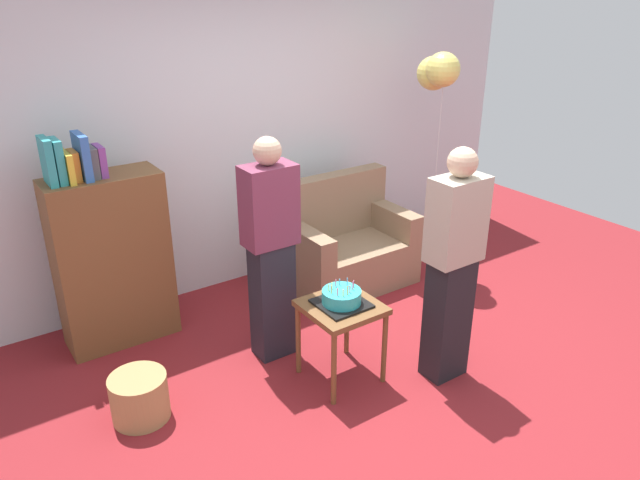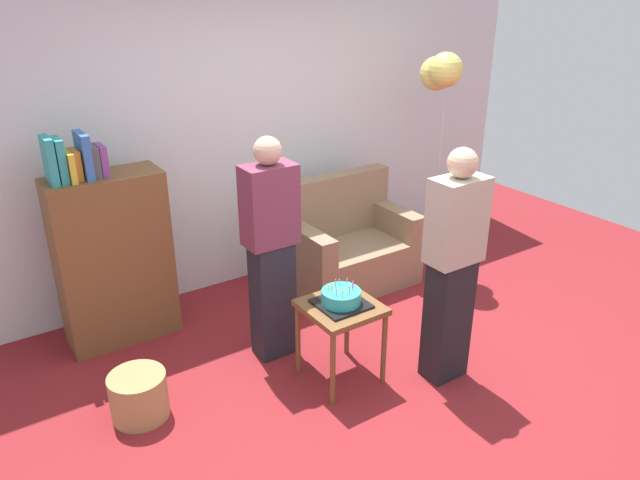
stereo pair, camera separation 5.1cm
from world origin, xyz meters
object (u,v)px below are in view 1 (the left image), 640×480
Objects in this scene: couch at (346,247)px; side_table at (341,316)px; person_blowing_candles at (271,250)px; wicker_basket at (140,397)px; balloon_bunch at (439,71)px; handbag at (453,280)px; birthday_cake at (342,298)px; bookshelf at (111,257)px; person_holding_cake at (452,266)px.

side_table is (-0.89, -1.14, 0.15)m from couch.
person_blowing_candles is 4.53× the size of wicker_basket.
handbag is at bearing -109.26° from balloon_bunch.
couch reaches higher than birthday_cake.
wicker_basket is at bearing -178.36° from handbag.
couch is at bearing 135.01° from handbag.
side_table is 0.67m from person_blowing_candles.
bookshelf is 1.76m from side_table.
balloon_bunch is (1.15, 1.39, 0.98)m from person_holding_cake.
person_blowing_candles is 2.27m from balloon_bunch.
person_blowing_candles is (-0.23, 0.52, 0.35)m from side_table.
couch is 1.61m from person_holding_cake.
wicker_basket is at bearing 163.77° from birthday_cake.
balloon_bunch is (0.19, 0.56, 1.72)m from handbag.
handbag is (2.86, 0.08, -0.05)m from wicker_basket.
person_holding_cake is at bearing -31.03° from side_table.
birthday_cake reaches higher than wicker_basket.
wicker_basket is 0.18× the size of balloon_bunch.
bookshelf is at bearing 126.08° from person_blowing_candles.
balloon_bunch is at bearing 4.17° from person_blowing_candles.
person_blowing_candles is at bearing -43.27° from person_holding_cake.
handbag is at bearing -44.99° from couch.
bookshelf is 3.09m from balloon_bunch.
couch is at bearing 51.86° from side_table.
side_table is 1.59× the size of wicker_basket.
person_holding_cake is (0.62, -0.37, 0.21)m from birthday_cake.
side_table is at bearing -163.79° from handbag.
person_holding_cake is at bearing -100.25° from couch.
person_blowing_candles reaches higher than bookshelf.
birthday_cake is at bearing -27.64° from person_holding_cake.
person_blowing_candles is at bearing -44.22° from bookshelf.
handbag is at bearing 1.64° from wicker_basket.
person_holding_cake is at bearing -129.60° from balloon_bunch.
handbag is (0.68, -0.68, -0.24)m from couch.
person_blowing_candles and person_holding_cake have the same top height.
wicker_basket is (-1.06, -0.15, -0.68)m from person_blowing_candles.
person_holding_cake is (0.62, -0.37, 0.35)m from side_table.
birthday_cake is at bearing -95.39° from side_table.
birthday_cake is 2.36m from balloon_bunch.
balloon_bunch reaches higher than birthday_cake.
couch is at bearing 19.08° from person_blowing_candles.
side_table is at bearing -76.37° from person_blowing_candles.
bookshelf is 1.21m from person_blowing_candles.
balloon_bunch reaches higher than wicker_basket.
balloon_bunch reaches higher than couch.
birthday_cake is 1.72m from handbag.
balloon_bunch is at bearing -7.95° from couch.
person_blowing_candles reaches higher than handbag.
person_blowing_candles is at bearing 7.91° from wicker_basket.
bookshelf reaches higher than side_table.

